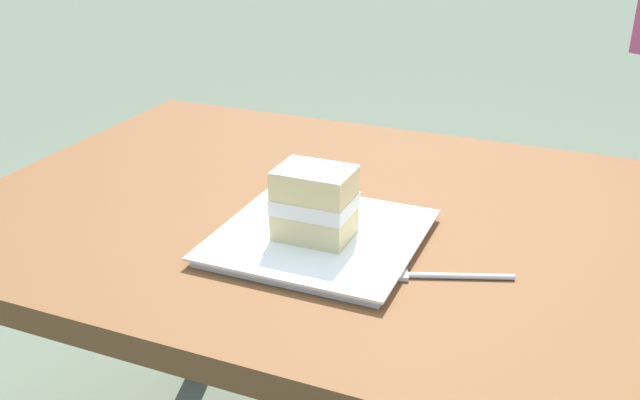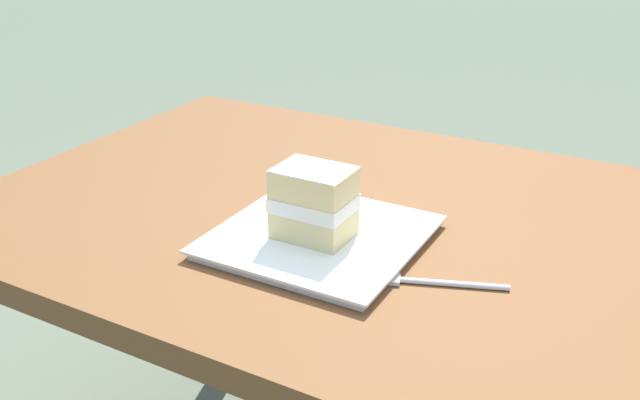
{
  "view_description": "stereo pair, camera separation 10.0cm",
  "coord_description": "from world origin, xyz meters",
  "px_view_note": "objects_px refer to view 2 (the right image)",
  "views": [
    {
      "loc": [
        0.16,
        -0.96,
        1.23
      ],
      "look_at": [
        -0.19,
        -0.12,
        0.82
      ],
      "focal_mm": 39.68,
      "sensor_mm": 36.0,
      "label": 1
    },
    {
      "loc": [
        0.25,
        -0.92,
        1.23
      ],
      "look_at": [
        -0.19,
        -0.12,
        0.82
      ],
      "focal_mm": 39.68,
      "sensor_mm": 36.0,
      "label": 2
    }
  ],
  "objects_px": {
    "dessert_plate": "(320,237)",
    "cake_slice": "(314,203)",
    "patio_table": "(465,294)",
    "dessert_fork": "(433,282)"
  },
  "relations": [
    {
      "from": "patio_table",
      "to": "dessert_plate",
      "type": "height_order",
      "value": "dessert_plate"
    },
    {
      "from": "patio_table",
      "to": "dessert_fork",
      "type": "xyz_separation_m",
      "value": [
        -0.0,
        -0.15,
        0.1
      ]
    },
    {
      "from": "dessert_plate",
      "to": "cake_slice",
      "type": "distance_m",
      "value": 0.06
    },
    {
      "from": "patio_table",
      "to": "cake_slice",
      "type": "distance_m",
      "value": 0.28
    },
    {
      "from": "cake_slice",
      "to": "dessert_fork",
      "type": "distance_m",
      "value": 0.2
    },
    {
      "from": "patio_table",
      "to": "dessert_plate",
      "type": "relative_size",
      "value": 5.66
    },
    {
      "from": "cake_slice",
      "to": "dessert_fork",
      "type": "xyz_separation_m",
      "value": [
        0.19,
        -0.02,
        -0.06
      ]
    },
    {
      "from": "dessert_plate",
      "to": "dessert_fork",
      "type": "xyz_separation_m",
      "value": [
        0.19,
        -0.03,
        -0.0
      ]
    },
    {
      "from": "dessert_plate",
      "to": "patio_table",
      "type": "bearing_deg",
      "value": 33.04
    },
    {
      "from": "dessert_plate",
      "to": "cake_slice",
      "type": "height_order",
      "value": "cake_slice"
    }
  ]
}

